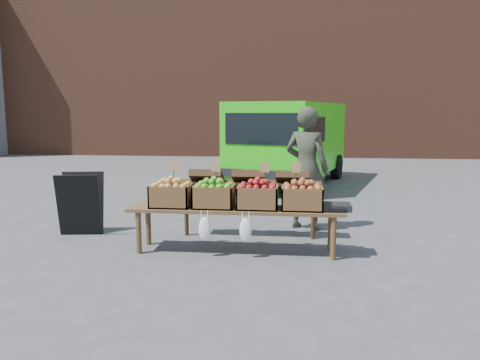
# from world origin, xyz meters

# --- Properties ---
(ground) EXTENTS (80.00, 80.00, 0.00)m
(ground) POSITION_xyz_m (0.00, 0.00, 0.00)
(ground) COLOR #444346
(brick_building) EXTENTS (24.00, 4.00, 10.00)m
(brick_building) POSITION_xyz_m (0.00, 15.00, 5.00)
(brick_building) COLOR brown
(brick_building) RESTS_ON ground
(delivery_van) EXTENTS (3.20, 4.80, 1.97)m
(delivery_van) POSITION_xyz_m (1.72, 6.19, 0.99)
(delivery_van) COLOR #25C810
(delivery_van) RESTS_ON ground
(vendor) EXTENTS (0.80, 0.68, 1.85)m
(vendor) POSITION_xyz_m (1.98, 1.76, 0.92)
(vendor) COLOR #313428
(vendor) RESTS_ON ground
(chalkboard_sign) EXTENTS (0.65, 0.42, 0.91)m
(chalkboard_sign) POSITION_xyz_m (-1.26, 1.05, 0.46)
(chalkboard_sign) COLOR black
(chalkboard_sign) RESTS_ON ground
(back_table) EXTENTS (2.10, 0.44, 1.04)m
(back_table) POSITION_xyz_m (1.16, 1.17, 0.52)
(back_table) COLOR #342212
(back_table) RESTS_ON ground
(display_bench) EXTENTS (2.70, 0.56, 0.57)m
(display_bench) POSITION_xyz_m (1.06, 0.45, 0.28)
(display_bench) COLOR #523B21
(display_bench) RESTS_ON ground
(crate_golden_apples) EXTENTS (0.50, 0.40, 0.28)m
(crate_golden_apples) POSITION_xyz_m (0.24, 0.45, 0.71)
(crate_golden_apples) COLOR gold
(crate_golden_apples) RESTS_ON display_bench
(crate_russet_pears) EXTENTS (0.50, 0.40, 0.28)m
(crate_russet_pears) POSITION_xyz_m (0.79, 0.45, 0.71)
(crate_russet_pears) COLOR #2D7A13
(crate_russet_pears) RESTS_ON display_bench
(crate_red_apples) EXTENTS (0.50, 0.40, 0.28)m
(crate_red_apples) POSITION_xyz_m (1.34, 0.45, 0.71)
(crate_red_apples) COLOR maroon
(crate_red_apples) RESTS_ON display_bench
(crate_green_apples) EXTENTS (0.50, 0.40, 0.28)m
(crate_green_apples) POSITION_xyz_m (1.89, 0.45, 0.71)
(crate_green_apples) COLOR brown
(crate_green_apples) RESTS_ON display_bench
(weighing_scale) EXTENTS (0.34, 0.30, 0.08)m
(weighing_scale) POSITION_xyz_m (2.31, 0.45, 0.61)
(weighing_scale) COLOR black
(weighing_scale) RESTS_ON display_bench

